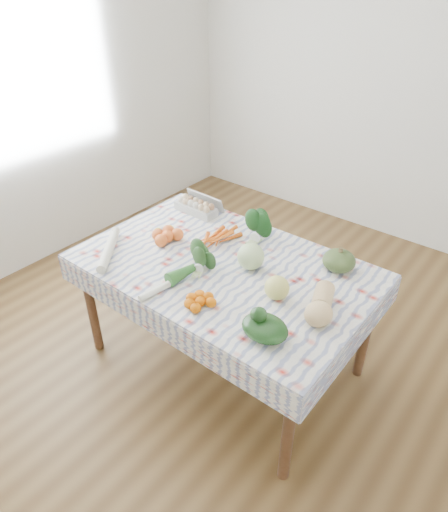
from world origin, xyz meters
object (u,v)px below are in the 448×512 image
at_px(dining_table, 224,276).
at_px(butternut_squash, 321,303).
at_px(grapefruit, 277,288).
at_px(kabocha_squash, 339,261).
at_px(egg_carton, 196,207).
at_px(cabbage, 251,256).

distance_m(dining_table, butternut_squash, 0.65).
xyz_separation_m(butternut_squash, grapefruit, (-0.24, -0.03, -0.00)).
height_order(kabocha_squash, grapefruit, grapefruit).
bearing_deg(dining_table, grapefruit, -9.65).
height_order(butternut_squash, grapefruit, butternut_squash).
relative_size(egg_carton, kabocha_squash, 1.68).
relative_size(kabocha_squash, grapefruit, 1.43).
xyz_separation_m(kabocha_squash, grapefruit, (-0.13, -0.43, 0.00)).
height_order(egg_carton, butternut_squash, butternut_squash).
distance_m(dining_table, egg_carton, 0.67).
bearing_deg(cabbage, kabocha_squash, 36.54).
height_order(dining_table, kabocha_squash, kabocha_squash).
height_order(kabocha_squash, cabbage, cabbage).
bearing_deg(butternut_squash, cabbage, 148.32).
relative_size(dining_table, egg_carton, 5.21).
bearing_deg(cabbage, egg_carton, 155.93).
distance_m(butternut_squash, grapefruit, 0.24).
relative_size(egg_carton, grapefruit, 2.40).
bearing_deg(butternut_squash, kabocha_squash, 85.13).
bearing_deg(egg_carton, dining_table, -33.27).
bearing_deg(butternut_squash, dining_table, 156.95).
bearing_deg(egg_carton, kabocha_squash, 0.61).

